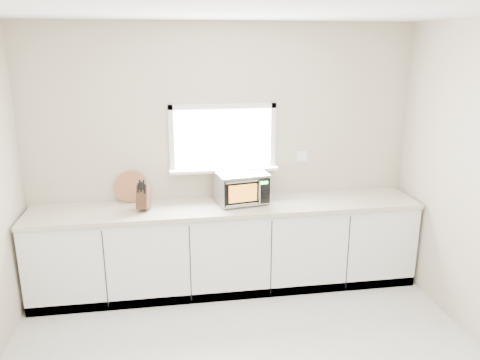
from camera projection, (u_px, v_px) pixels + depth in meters
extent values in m
cube|color=#BAAB94|center=(223.00, 156.00, 4.89)|extent=(4.00, 0.02, 2.70)
cube|color=white|center=(223.00, 138.00, 4.82)|extent=(1.00, 0.02, 0.60)
cube|color=white|center=(224.00, 169.00, 4.85)|extent=(1.12, 0.16, 0.03)
cube|color=white|center=(223.00, 106.00, 4.71)|extent=(1.10, 0.04, 0.05)
cube|color=white|center=(223.00, 169.00, 4.89)|extent=(1.10, 0.04, 0.05)
cube|color=white|center=(172.00, 140.00, 4.72)|extent=(0.05, 0.04, 0.70)
cube|color=white|center=(273.00, 137.00, 4.88)|extent=(0.05, 0.04, 0.70)
cube|color=white|center=(302.00, 156.00, 5.01)|extent=(0.12, 0.01, 0.12)
cube|color=white|center=(227.00, 248.00, 4.86)|extent=(3.92, 0.60, 0.88)
cube|color=beige|center=(227.00, 207.00, 4.72)|extent=(3.92, 0.64, 0.04)
cylinder|color=black|center=(226.00, 208.00, 4.59)|extent=(0.02, 0.02, 0.01)
cylinder|color=black|center=(218.00, 199.00, 4.86)|extent=(0.02, 0.02, 0.01)
cylinder|color=black|center=(265.00, 204.00, 4.72)|extent=(0.02, 0.02, 0.01)
cylinder|color=black|center=(255.00, 195.00, 4.99)|extent=(0.02, 0.02, 0.01)
cube|color=#AEB1B6|center=(241.00, 187.00, 4.75)|extent=(0.55, 0.45, 0.29)
cube|color=black|center=(248.00, 193.00, 4.57)|extent=(0.47, 0.09, 0.26)
cube|color=orange|center=(243.00, 193.00, 4.55)|extent=(0.29, 0.05, 0.18)
cylinder|color=silver|center=(260.00, 192.00, 4.59)|extent=(0.02, 0.02, 0.23)
cube|color=black|center=(264.00, 191.00, 4.62)|extent=(0.12, 0.03, 0.25)
cube|color=#19FF33|center=(264.00, 183.00, 4.59)|extent=(0.08, 0.02, 0.03)
cube|color=silver|center=(241.00, 173.00, 4.71)|extent=(0.55, 0.45, 0.01)
cube|color=#482919|center=(144.00, 197.00, 4.54)|extent=(0.15, 0.24, 0.27)
cube|color=black|center=(138.00, 188.00, 4.46)|extent=(0.02, 0.05, 0.10)
cube|color=black|center=(142.00, 187.00, 4.45)|extent=(0.02, 0.05, 0.10)
cube|color=black|center=(145.00, 189.00, 4.46)|extent=(0.02, 0.05, 0.10)
cube|color=black|center=(140.00, 185.00, 4.45)|extent=(0.02, 0.05, 0.10)
cube|color=black|center=(144.00, 185.00, 4.44)|extent=(0.02, 0.05, 0.10)
cylinder|color=#A5643F|center=(131.00, 187.00, 4.76)|extent=(0.33, 0.08, 0.32)
cylinder|color=#AEB1B6|center=(255.00, 191.00, 4.91)|extent=(0.11, 0.11, 0.16)
cylinder|color=black|center=(255.00, 182.00, 4.88)|extent=(0.11, 0.11, 0.04)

